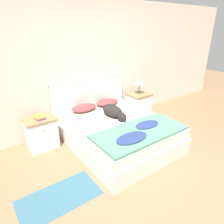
% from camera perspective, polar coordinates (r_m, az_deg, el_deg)
% --- Properties ---
extents(ground_plane, '(16.00, 16.00, 0.00)m').
position_cam_1_polar(ground_plane, '(3.18, 13.35, -17.16)').
color(ground_plane, '#896647').
extents(wall_back, '(9.00, 0.06, 2.55)m').
position_cam_1_polar(wall_back, '(4.18, -7.62, 12.67)').
color(wall_back, beige).
rests_on(wall_back, ground_plane).
extents(bed, '(1.63, 1.95, 0.47)m').
position_cam_1_polar(bed, '(3.70, 1.77, -5.83)').
color(bed, silver).
rests_on(bed, ground_plane).
extents(headboard, '(1.71, 0.06, 1.06)m').
position_cam_1_polar(headboard, '(4.33, -6.21, 3.11)').
color(headboard, silver).
rests_on(headboard, ground_plane).
extents(nightstand_left, '(0.51, 0.44, 0.57)m').
position_cam_1_polar(nightstand_left, '(3.79, -19.51, -5.58)').
color(nightstand_left, white).
rests_on(nightstand_left, ground_plane).
extents(nightstand_right, '(0.51, 0.44, 0.57)m').
position_cam_1_polar(nightstand_right, '(4.87, 7.72, 2.04)').
color(nightstand_right, white).
rests_on(nightstand_right, ground_plane).
extents(pillow_left, '(0.52, 0.33, 0.13)m').
position_cam_1_polar(pillow_left, '(4.01, -8.00, 1.19)').
color(pillow_left, brown).
rests_on(pillow_left, bed).
extents(pillow_right, '(0.52, 0.33, 0.13)m').
position_cam_1_polar(pillow_right, '(4.28, -1.37, 2.85)').
color(pillow_right, brown).
rests_on(pillow_right, bed).
extents(quilt, '(1.51, 0.73, 0.08)m').
position_cam_1_polar(quilt, '(3.18, 7.90, -5.65)').
color(quilt, '#4C8466').
rests_on(quilt, bed).
extents(dog, '(0.28, 0.74, 0.21)m').
position_cam_1_polar(dog, '(3.72, 0.41, 0.20)').
color(dog, black).
rests_on(dog, bed).
extents(book_stack, '(0.15, 0.21, 0.06)m').
position_cam_1_polar(book_stack, '(3.64, -20.03, -1.36)').
color(book_stack, '#703D7F').
rests_on(book_stack, nightstand_left).
extents(table_lamp, '(0.24, 0.24, 0.37)m').
position_cam_1_polar(table_lamp, '(4.71, 7.91, 8.64)').
color(table_lamp, '#336B4C').
rests_on(table_lamp, nightstand_right).
extents(rug, '(1.02, 0.55, 0.00)m').
position_cam_1_polar(rug, '(2.88, -14.78, -22.50)').
color(rug, '#335B70').
rests_on(rug, ground_plane).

